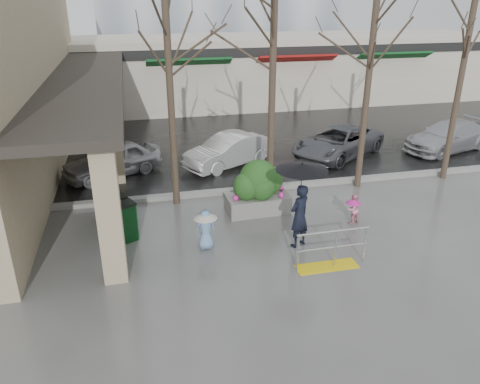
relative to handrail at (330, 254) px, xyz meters
name	(u,v)px	position (x,y,z in m)	size (l,w,h in m)	color
ground	(265,249)	(-1.36, 1.20, -0.38)	(120.00, 120.00, 0.00)	#51514F
street_asphalt	(177,93)	(-1.36, 23.20, -0.37)	(120.00, 36.00, 0.01)	black
curb	(233,191)	(-1.36, 5.20, -0.30)	(120.00, 0.30, 0.15)	gray
canopy_slab	(84,74)	(-6.16, 9.20, 3.25)	(2.80, 18.00, 0.25)	#2D2823
pillar_front	(109,213)	(-5.26, 0.70, 1.37)	(0.55, 0.55, 3.50)	tan
pillar_back	(113,136)	(-5.26, 7.20, 1.37)	(0.55, 0.55, 3.50)	tan
storefront_row	(216,71)	(0.64, 19.17, 1.64)	(34.00, 6.74, 4.00)	beige
handrail	(330,254)	(0.00, 0.00, 0.00)	(1.90, 0.50, 1.03)	yellow
tree_west	(167,43)	(-3.36, 4.80, 4.71)	(3.20, 3.20, 6.80)	#382B21
tree_midwest	(274,35)	(-0.16, 4.80, 4.86)	(3.20, 3.20, 7.00)	#382B21
tree_mideast	(372,45)	(3.14, 4.80, 4.48)	(3.20, 3.20, 6.50)	#382B21
tree_east	(470,26)	(6.64, 4.80, 5.01)	(3.20, 3.20, 7.20)	#382B21
woman	(300,197)	(-0.41, 1.21, 1.09)	(1.38, 1.38, 2.43)	black
child_pink	(353,207)	(1.64, 2.13, 0.14)	(0.53, 0.47, 0.92)	pink
child_blue	(206,226)	(-2.89, 1.65, 0.29)	(0.64, 0.64, 1.12)	#6C94C1
planter	(258,187)	(-0.90, 3.57, 0.45)	(2.01, 1.17, 1.73)	slate
news_boxes	(115,211)	(-5.28, 3.34, 0.20)	(1.28, 2.06, 1.15)	#0C3514
car_a	(112,160)	(-5.42, 7.87, 0.25)	(1.49, 3.70, 1.26)	#A9AAAE
car_b	(229,151)	(-0.92, 7.96, 0.25)	(1.33, 3.82, 1.26)	white
car_c	(338,142)	(3.80, 8.04, 0.25)	(2.09, 4.53, 1.26)	#585A60
car_d	(448,136)	(8.85, 7.73, 0.25)	(1.77, 4.34, 1.26)	#AFAFB4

